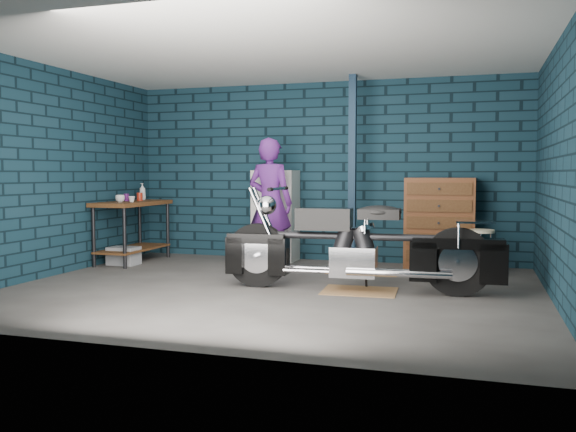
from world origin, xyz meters
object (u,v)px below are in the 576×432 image
locker (275,216)px  person (270,203)px  shop_stool (481,252)px  motorcycle (360,240)px  workbench (133,232)px  tool_chest (440,223)px  storage_bin (124,256)px

locker → person: bearing=-78.8°
locker → shop_stool: size_ratio=2.31×
motorcycle → person: person is taller
workbench → tool_chest: size_ratio=1.11×
storage_bin → tool_chest: bearing=13.5°
person → shop_stool: person is taller
person → shop_stool: (2.87, 0.13, -0.61)m
person → tool_chest: size_ratio=1.44×
workbench → person: bearing=5.1°
storage_bin → locker: bearing=28.2°
workbench → shop_stool: bearing=3.7°
workbench → storage_bin: bearing=-86.0°
locker → workbench: bearing=-158.9°
person → locker: size_ratio=1.33×
tool_chest → locker: bearing=180.0°
person → locker: person is taller
workbench → locker: locker is taller
tool_chest → person: bearing=-165.9°
tool_chest → shop_stool: bearing=-38.7°
workbench → motorcycle: (3.67, -1.27, 0.13)m
person → tool_chest: (2.31, 0.58, -0.28)m
person → tool_chest: 2.40m
motorcycle → locker: size_ratio=1.94×
person → storage_bin: bearing=21.2°
motorcycle → tool_chest: (0.75, 2.04, 0.05)m
motorcycle → tool_chest: tool_chest is taller
shop_stool → tool_chest: bearing=141.3°
storage_bin → workbench: bearing=94.0°
locker → tool_chest: bearing=0.0°
storage_bin → shop_stool: size_ratio=0.70×
motorcycle → shop_stool: 2.08m
locker → shop_stool: bearing=-8.6°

